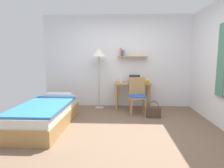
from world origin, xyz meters
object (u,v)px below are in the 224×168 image
object	(u,v)px
water_bottle	(121,79)
handbag	(154,112)
desk	(133,88)
book_stack	(145,81)
bed	(46,114)
desk_chair	(138,94)
laptop	(135,81)
standing_lamp	(99,55)

from	to	relation	value
water_bottle	handbag	xyz separation A→B (m)	(0.77, -0.74, -0.69)
desk	book_stack	distance (m)	0.39
desk	bed	bearing A→B (deg)	-142.49
desk_chair	water_bottle	size ratio (longest dim) A/B	4.56
bed	desk	bearing A→B (deg)	37.51
desk_chair	laptop	distance (m)	0.59
book_stack	handbag	distance (m)	0.99
water_bottle	book_stack	size ratio (longest dim) A/B	0.81
book_stack	bed	bearing A→B (deg)	-147.45
desk_chair	book_stack	distance (m)	0.59
desk	water_bottle	size ratio (longest dim) A/B	4.83
water_bottle	book_stack	distance (m)	0.66
bed	handbag	world-z (taller)	bed
desk_chair	handbag	world-z (taller)	desk_chair
bed	laptop	xyz separation A→B (m)	(1.92, 1.46, 0.54)
standing_lamp	laptop	bearing A→B (deg)	1.26
laptop	handbag	xyz separation A→B (m)	(0.40, -0.81, -0.65)
standing_lamp	bed	bearing A→B (deg)	-123.07
laptop	water_bottle	xyz separation A→B (m)	(-0.37, -0.08, 0.05)
bed	standing_lamp	size ratio (longest dim) A/B	1.21
water_bottle	desk	bearing A→B (deg)	7.71
desk	water_bottle	world-z (taller)	water_bottle
book_stack	handbag	bearing A→B (deg)	-81.64
laptop	desk	bearing A→B (deg)	-150.30
water_bottle	laptop	bearing A→B (deg)	11.62
bed	handbag	bearing A→B (deg)	15.62
desk	handbag	distance (m)	1.01
water_bottle	handbag	world-z (taller)	water_bottle
standing_lamp	book_stack	distance (m)	1.45
bed	desk	world-z (taller)	desk
desk	standing_lamp	bearing A→B (deg)	179.22
desk	handbag	bearing A→B (deg)	-59.66
book_stack	desk	bearing A→B (deg)	176.58
bed	desk_chair	size ratio (longest dim) A/B	2.18
laptop	standing_lamp	bearing A→B (deg)	-178.74
water_bottle	book_stack	xyz separation A→B (m)	(0.65, 0.02, -0.06)
desk_chair	book_stack	bearing A→B (deg)	62.17
standing_lamp	handbag	distance (m)	2.07
bed	desk	distance (m)	2.36
standing_lamp	handbag	bearing A→B (deg)	-29.91
bed	desk	xyz separation A→B (m)	(1.86, 1.42, 0.34)
bed	water_bottle	size ratio (longest dim) A/B	9.97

